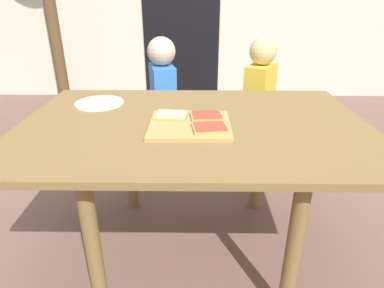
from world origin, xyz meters
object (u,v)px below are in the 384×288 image
Objects in this scene: cutting_board at (190,125)px; child_left at (163,100)px; dining_table at (194,139)px; pizza_slice_near_right at (210,128)px; child_right at (259,103)px; pizza_slice_far_left at (171,115)px; plate_white_left at (99,103)px; pizza_slice_far_right at (207,116)px.

cutting_board is 0.87m from child_left.
dining_table is 0.17m from pizza_slice_near_right.
pizza_slice_far_left is at bearing -125.34° from child_right.
pizza_slice_near_right is at bearing -62.08° from dining_table.
pizza_slice_far_left is 0.44m from plate_white_left.
child_right is at bearing -2.64° from child_left.
dining_table is at bearing -166.43° from pizza_slice_far_right.
child_right reaches higher than pizza_slice_far_right.
child_right is (0.52, 0.73, -0.17)m from pizza_slice_far_left.
pizza_slice_near_right is 0.14m from pizza_slice_far_right.
pizza_slice_far_right is at bearing -70.92° from child_left.
pizza_slice_far_right reaches higher than dining_table.
child_right is (0.44, 0.81, -0.16)m from cutting_board.
pizza_slice_far_left is at bearing -81.72° from child_left.
child_left is at bearing 103.00° from cutting_board.
cutting_board is at bearing -105.41° from dining_table.
pizza_slice_near_right reaches higher than dining_table.
cutting_board is 2.25× the size of pizza_slice_far_right.
pizza_slice_near_right is at bearing -38.09° from cutting_board.
pizza_slice_far_right is at bearing -2.01° from pizza_slice_far_left.
pizza_slice_far_right is at bearing -116.31° from child_right.
pizza_slice_near_right is at bearing -40.76° from pizza_slice_far_left.
plate_white_left is (-0.54, 0.37, -0.02)m from pizza_slice_near_right.
pizza_slice_far_left is (-0.16, 0.14, 0.00)m from pizza_slice_near_right.
pizza_slice_far_right is 0.84m from child_right.
pizza_slice_near_right is (0.06, -0.12, 0.10)m from dining_table.
cutting_board is at bearing -43.18° from pizza_slice_far_left.
pizza_slice_near_right is at bearing -34.20° from plate_white_left.
plate_white_left is (-0.46, 0.30, -0.00)m from cutting_board.
child_left is 0.63m from child_right.
pizza_slice_near_right is 0.65m from plate_white_left.
child_right is (0.63, -0.03, -0.01)m from child_left.
dining_table is 0.14m from pizza_slice_far_left.
child_right reaches higher than pizza_slice_near_right.
pizza_slice_near_right is 0.96m from child_right.
pizza_slice_far_right is 0.83m from child_left.
child_right is at bearing 61.69° from cutting_board.
child_right is at bearing 63.69° from pizza_slice_far_right.
plate_white_left is at bearing -150.45° from child_right.
dining_table is at bearing -119.22° from child_right.
pizza_slice_far_left is 0.62× the size of plate_white_left.
plate_white_left is (-0.53, 0.23, -0.02)m from pizza_slice_far_right.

